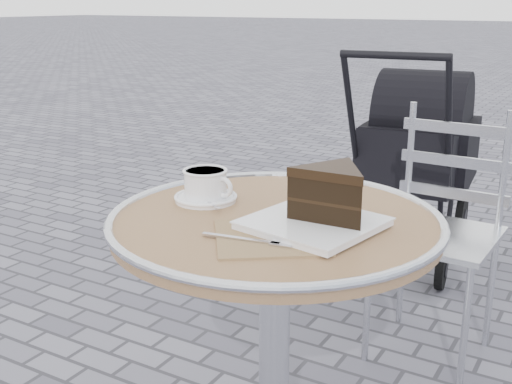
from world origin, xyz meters
The scene contains 5 objects.
cafe_table centered at (0.00, 0.00, 0.57)m, with size 0.72×0.72×0.74m.
cappuccino_set centered at (-0.20, 0.02, 0.76)m, with size 0.15×0.14×0.07m.
cake_plate_set centered at (0.12, 0.00, 0.79)m, with size 0.35×0.39×0.13m.
bistro_chair centered at (0.14, 0.96, 0.52)m, with size 0.39×0.39×0.84m.
baby_stroller centered at (-0.20, 1.74, 0.45)m, with size 0.53×1.00×1.00m.
Camera 1 is at (0.62, -1.14, 1.18)m, focal length 45.00 mm.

